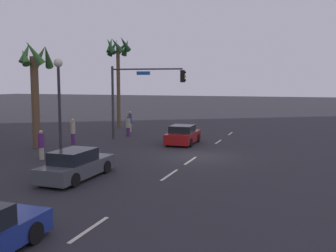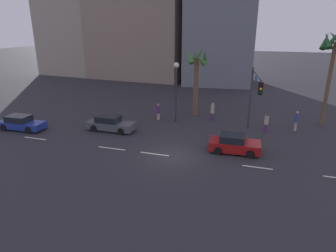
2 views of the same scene
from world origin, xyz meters
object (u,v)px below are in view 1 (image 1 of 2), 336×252
(pedestrian_1, at_px, (73,131))
(pedestrian_2, at_px, (41,144))
(car_2, at_px, (183,135))
(palm_tree_1, at_px, (118,56))
(traffic_signal, at_px, (138,89))
(car_0, at_px, (76,165))
(pedestrian_0, at_px, (128,126))
(pedestrian_3, at_px, (130,121))
(palm_tree_0, at_px, (35,76))
(streetlamp, at_px, (59,87))

(pedestrian_1, height_order, pedestrian_2, pedestrian_1)
(car_2, distance_m, palm_tree_1, 13.81)
(car_2, relative_size, traffic_signal, 0.65)
(car_0, distance_m, pedestrian_0, 14.71)
(pedestrian_3, xyz_separation_m, palm_tree_0, (-10.20, 2.37, 4.02))
(pedestrian_1, bearing_deg, pedestrian_0, -19.97)
(car_2, height_order, streetlamp, streetlamp)
(traffic_signal, distance_m, pedestrian_2, 10.25)
(car_2, relative_size, streetlamp, 0.65)
(pedestrian_0, relative_size, palm_tree_1, 0.19)
(pedestrian_1, xyz_separation_m, palm_tree_1, (10.74, 1.66, 6.26))
(traffic_signal, height_order, palm_tree_0, palm_tree_0)
(pedestrian_0, bearing_deg, pedestrian_2, 177.30)
(pedestrian_0, distance_m, pedestrian_1, 5.73)
(car_0, height_order, pedestrian_1, pedestrian_1)
(pedestrian_1, relative_size, palm_tree_1, 0.21)
(pedestrian_3, bearing_deg, palm_tree_1, 43.68)
(car_2, height_order, pedestrian_0, pedestrian_0)
(pedestrian_1, distance_m, palm_tree_0, 4.79)
(pedestrian_0, xyz_separation_m, pedestrian_3, (2.69, 1.07, 0.13))
(car_0, relative_size, palm_tree_1, 0.50)
(palm_tree_0, bearing_deg, car_2, -60.81)
(pedestrian_3, bearing_deg, car_2, -127.14)
(pedestrian_2, distance_m, pedestrian_3, 13.59)
(pedestrian_3, bearing_deg, pedestrian_0, -158.26)
(pedestrian_0, height_order, palm_tree_0, palm_tree_0)
(streetlamp, height_order, pedestrian_1, streetlamp)
(car_0, relative_size, pedestrian_3, 2.36)
(streetlamp, height_order, pedestrian_3, streetlamp)
(car_0, relative_size, pedestrian_1, 2.35)
(car_0, relative_size, traffic_signal, 0.75)
(palm_tree_1, bearing_deg, palm_tree_0, -179.20)
(car_0, xyz_separation_m, streetlamp, (5.19, 4.52, 3.63))
(car_0, xyz_separation_m, traffic_signal, (12.80, 2.44, 3.43))
(pedestrian_3, bearing_deg, palm_tree_0, 166.94)
(pedestrian_1, bearing_deg, car_0, -145.77)
(car_0, relative_size, car_2, 1.15)
(pedestrian_2, bearing_deg, car_0, -125.81)
(car_0, bearing_deg, pedestrian_0, 15.81)
(car_2, height_order, palm_tree_1, palm_tree_1)
(car_2, bearing_deg, streetlamp, 136.59)
(pedestrian_1, relative_size, pedestrian_3, 1.00)
(pedestrian_0, distance_m, palm_tree_0, 9.24)
(traffic_signal, distance_m, palm_tree_1, 9.07)
(pedestrian_2, bearing_deg, streetlamp, 0.13)
(pedestrian_0, bearing_deg, palm_tree_1, 34.04)
(streetlamp, distance_m, pedestrian_3, 12.10)
(pedestrian_2, relative_size, palm_tree_0, 0.24)
(car_2, bearing_deg, pedestrian_0, 66.91)
(streetlamp, bearing_deg, pedestrian_3, 2.73)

